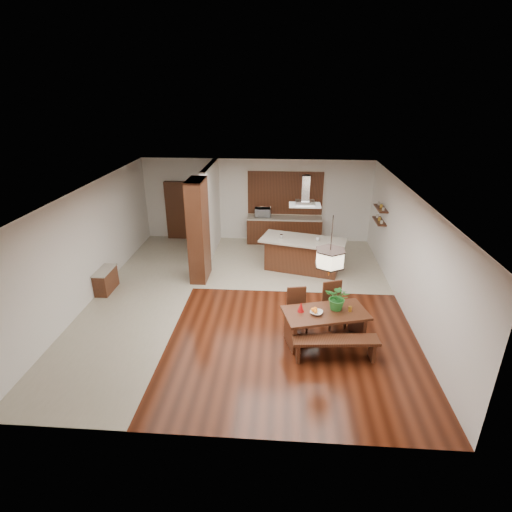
# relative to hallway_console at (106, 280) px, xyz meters

# --- Properties ---
(room_shell) EXTENTS (9.00, 9.04, 2.92)m
(room_shell) POSITION_rel_hallway_console_xyz_m (3.81, -0.20, 1.75)
(room_shell) COLOR black
(room_shell) RESTS_ON ground
(tile_hallway) EXTENTS (2.50, 9.00, 0.01)m
(tile_hallway) POSITION_rel_hallway_console_xyz_m (1.06, -0.20, -0.31)
(tile_hallway) COLOR #B7AF99
(tile_hallway) RESTS_ON ground
(tile_kitchen) EXTENTS (5.50, 4.00, 0.01)m
(tile_kitchen) POSITION_rel_hallway_console_xyz_m (5.06, 2.30, -0.31)
(tile_kitchen) COLOR #B7AF99
(tile_kitchen) RESTS_ON ground
(soffit_band) EXTENTS (8.00, 9.00, 0.02)m
(soffit_band) POSITION_rel_hallway_console_xyz_m (3.81, -0.20, 2.57)
(soffit_band) COLOR #361C0D
(soffit_band) RESTS_ON room_shell
(partition_pier) EXTENTS (0.45, 1.00, 2.90)m
(partition_pier) POSITION_rel_hallway_console_xyz_m (2.41, 1.00, 1.14)
(partition_pier) COLOR #32190E
(partition_pier) RESTS_ON ground
(partition_stub) EXTENTS (0.18, 2.40, 2.90)m
(partition_stub) POSITION_rel_hallway_console_xyz_m (2.41, 3.10, 1.14)
(partition_stub) COLOR silver
(partition_stub) RESTS_ON ground
(hallway_console) EXTENTS (0.37, 0.88, 0.63)m
(hallway_console) POSITION_rel_hallway_console_xyz_m (0.00, 0.00, 0.00)
(hallway_console) COLOR #32190E
(hallway_console) RESTS_ON ground
(hallway_doorway) EXTENTS (1.10, 0.20, 2.10)m
(hallway_doorway) POSITION_rel_hallway_console_xyz_m (1.11, 4.20, 0.74)
(hallway_doorway) COLOR #32190E
(hallway_doorway) RESTS_ON ground
(rear_counter) EXTENTS (2.60, 0.62, 0.95)m
(rear_counter) POSITION_rel_hallway_console_xyz_m (4.81, 4.00, 0.16)
(rear_counter) COLOR #32190E
(rear_counter) RESTS_ON ground
(kitchen_window) EXTENTS (2.60, 0.08, 1.50)m
(kitchen_window) POSITION_rel_hallway_console_xyz_m (4.81, 4.26, 1.44)
(kitchen_window) COLOR brown
(kitchen_window) RESTS_ON room_shell
(shelf_lower) EXTENTS (0.26, 0.90, 0.04)m
(shelf_lower) POSITION_rel_hallway_console_xyz_m (7.68, 2.40, 1.08)
(shelf_lower) COLOR #32190E
(shelf_lower) RESTS_ON room_shell
(shelf_upper) EXTENTS (0.26, 0.90, 0.04)m
(shelf_upper) POSITION_rel_hallway_console_xyz_m (7.68, 2.40, 1.49)
(shelf_upper) COLOR #32190E
(shelf_upper) RESTS_ON room_shell
(dining_table) EXTENTS (1.95, 1.33, 0.74)m
(dining_table) POSITION_rel_hallway_console_xyz_m (5.73, -1.93, 0.23)
(dining_table) COLOR #32190E
(dining_table) RESTS_ON ground
(dining_bench) EXTENTS (1.77, 0.53, 0.49)m
(dining_bench) POSITION_rel_hallway_console_xyz_m (5.90, -2.55, -0.07)
(dining_bench) COLOR #32190E
(dining_bench) RESTS_ON ground
(dining_chair_left) EXTENTS (0.52, 0.52, 1.00)m
(dining_chair_left) POSITION_rel_hallway_console_xyz_m (5.16, -1.53, 0.19)
(dining_chair_left) COLOR #32190E
(dining_chair_left) RESTS_ON ground
(dining_chair_right) EXTENTS (0.60, 0.60, 1.06)m
(dining_chair_right) POSITION_rel_hallway_console_xyz_m (6.01, -1.29, 0.21)
(dining_chair_right) COLOR #32190E
(dining_chair_right) RESTS_ON ground
(pendant_lantern) EXTENTS (0.64, 0.64, 1.31)m
(pendant_lantern) POSITION_rel_hallway_console_xyz_m (5.73, -1.93, 1.93)
(pendant_lantern) COLOR beige
(pendant_lantern) RESTS_ON room_shell
(foliage_plant) EXTENTS (0.65, 0.61, 0.58)m
(foliage_plant) POSITION_rel_hallway_console_xyz_m (5.99, -1.80, 0.72)
(foliage_plant) COLOR #27752A
(foliage_plant) RESTS_ON dining_table
(fruit_bowl) EXTENTS (0.34, 0.34, 0.06)m
(fruit_bowl) POSITION_rel_hallway_console_xyz_m (5.52, -2.03, 0.46)
(fruit_bowl) COLOR #BDB6A5
(fruit_bowl) RESTS_ON dining_table
(napkin_cone) EXTENTS (0.19, 0.19, 0.22)m
(napkin_cone) POSITION_rel_hallway_console_xyz_m (5.20, -1.95, 0.54)
(napkin_cone) COLOR #B00C0E
(napkin_cone) RESTS_ON dining_table
(gold_ornament) EXTENTS (0.09, 0.09, 0.11)m
(gold_ornament) POSITION_rel_hallway_console_xyz_m (6.25, -1.87, 0.48)
(gold_ornament) COLOR gold
(gold_ornament) RESTS_ON dining_table
(kitchen_island) EXTENTS (2.66, 1.67, 1.02)m
(kitchen_island) POSITION_rel_hallway_console_xyz_m (5.37, 1.72, 0.21)
(kitchen_island) COLOR #32190E
(kitchen_island) RESTS_ON ground
(range_hood) EXTENTS (0.90, 0.55, 0.87)m
(range_hood) POSITION_rel_hallway_console_xyz_m (5.37, 1.72, 2.15)
(range_hood) COLOR silver
(range_hood) RESTS_ON room_shell
(island_cup) EXTENTS (0.13, 0.13, 0.09)m
(island_cup) POSITION_rel_hallway_console_xyz_m (5.79, 1.61, 0.75)
(island_cup) COLOR white
(island_cup) RESTS_ON kitchen_island
(microwave) EXTENTS (0.56, 0.39, 0.31)m
(microwave) POSITION_rel_hallway_console_xyz_m (4.05, 4.04, 0.79)
(microwave) COLOR silver
(microwave) RESTS_ON rear_counter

